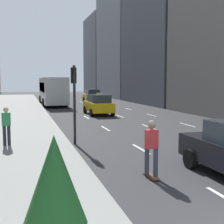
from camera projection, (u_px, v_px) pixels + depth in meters
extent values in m
cube|color=gray|center=(2.00, 111.00, 29.62)|extent=(8.00, 66.00, 0.15)
cube|color=white|center=(141.00, 149.00, 13.30)|extent=(0.12, 2.00, 0.01)
cube|color=white|center=(105.00, 128.00, 19.04)|extent=(0.12, 2.00, 0.01)
cube|color=white|center=(86.00, 117.00, 24.78)|extent=(0.12, 2.00, 0.01)
cube|color=white|center=(74.00, 110.00, 30.52)|extent=(0.12, 2.00, 0.01)
cube|color=white|center=(66.00, 106.00, 36.26)|extent=(0.12, 2.00, 0.01)
cube|color=white|center=(60.00, 102.00, 42.00)|extent=(0.12, 2.00, 0.01)
cube|color=white|center=(56.00, 100.00, 47.75)|extent=(0.12, 2.00, 0.01)
cube|color=white|center=(52.00, 98.00, 53.49)|extent=(0.12, 2.00, 0.01)
cube|color=white|center=(199.00, 145.00, 14.06)|extent=(0.12, 2.00, 0.01)
cube|color=white|center=(148.00, 127.00, 19.80)|extent=(0.12, 2.00, 0.01)
cube|color=white|center=(120.00, 116.00, 25.54)|extent=(0.12, 2.00, 0.01)
cube|color=white|center=(102.00, 110.00, 31.28)|extent=(0.12, 2.00, 0.01)
cube|color=white|center=(90.00, 105.00, 37.02)|extent=(0.12, 2.00, 0.01)
cube|color=white|center=(81.00, 102.00, 42.77)|extent=(0.12, 2.00, 0.01)
cube|color=white|center=(74.00, 99.00, 48.51)|extent=(0.12, 2.00, 0.01)
cube|color=white|center=(69.00, 97.00, 54.25)|extent=(0.12, 2.00, 0.01)
cube|color=white|center=(187.00, 125.00, 20.56)|extent=(0.12, 2.00, 0.01)
cube|color=white|center=(152.00, 115.00, 26.30)|extent=(0.12, 2.00, 0.01)
cube|color=white|center=(128.00, 109.00, 32.05)|extent=(0.12, 2.00, 0.01)
cube|color=white|center=(112.00, 105.00, 37.79)|extent=(0.12, 2.00, 0.01)
cube|color=white|center=(101.00, 102.00, 43.53)|extent=(0.12, 2.00, 0.01)
cube|color=white|center=(92.00, 99.00, 49.27)|extent=(0.12, 2.00, 0.01)
cube|color=white|center=(84.00, 97.00, 55.01)|extent=(0.12, 2.00, 0.01)
cube|color=gray|center=(123.00, 24.00, 53.82)|extent=(6.00, 15.60, 25.20)
cube|color=slate|center=(102.00, 56.00, 68.59)|extent=(6.00, 13.07, 16.72)
cube|color=yellow|center=(92.00, 97.00, 42.28)|extent=(1.80, 4.40, 0.76)
cube|color=#28333D|center=(92.00, 92.00, 41.95)|extent=(1.58, 2.29, 0.64)
cube|color=#F2E599|center=(92.00, 89.00, 41.92)|extent=(0.44, 0.20, 0.14)
cylinder|color=black|center=(84.00, 99.00, 43.38)|extent=(0.22, 0.66, 0.66)
cylinder|color=black|center=(96.00, 99.00, 43.87)|extent=(0.22, 0.66, 0.66)
cylinder|color=black|center=(88.00, 100.00, 40.76)|extent=(0.22, 0.66, 0.66)
cylinder|color=black|center=(101.00, 100.00, 41.26)|extent=(0.22, 0.66, 0.66)
cube|color=yellow|center=(98.00, 106.00, 26.76)|extent=(1.80, 4.40, 0.76)
cube|color=#28333D|center=(99.00, 98.00, 26.44)|extent=(1.58, 2.29, 0.64)
cube|color=#F2E599|center=(99.00, 94.00, 26.40)|extent=(0.44, 0.20, 0.14)
cylinder|color=black|center=(85.00, 110.00, 27.86)|extent=(0.22, 0.66, 0.66)
cylinder|color=black|center=(104.00, 109.00, 28.35)|extent=(0.22, 0.66, 0.66)
cylinder|color=black|center=(91.00, 113.00, 25.25)|extent=(0.22, 0.66, 0.66)
cylinder|color=black|center=(113.00, 112.00, 25.74)|extent=(0.22, 0.66, 0.66)
cylinder|color=black|center=(191.00, 159.00, 10.32)|extent=(0.22, 0.66, 0.66)
cube|color=#B7BCC1|center=(52.00, 90.00, 37.47)|extent=(2.50, 11.60, 2.90)
cube|color=#28333D|center=(49.00, 86.00, 42.94)|extent=(2.30, 0.12, 1.40)
cube|color=#28333D|center=(42.00, 87.00, 37.11)|extent=(0.08, 9.86, 1.10)
cube|color=yellow|center=(48.00, 80.00, 42.85)|extent=(1.50, 0.10, 0.36)
cylinder|color=black|center=(40.00, 99.00, 40.70)|extent=(0.30, 1.00, 1.00)
cylinder|color=black|center=(60.00, 99.00, 41.38)|extent=(0.30, 1.00, 1.00)
cylinder|color=black|center=(44.00, 103.00, 34.21)|extent=(0.30, 1.00, 1.00)
cylinder|color=black|center=(66.00, 102.00, 34.89)|extent=(0.30, 1.00, 1.00)
cube|color=brown|center=(151.00, 176.00, 9.39)|extent=(0.24, 0.80, 0.03)
cylinder|color=black|center=(147.00, 174.00, 9.66)|extent=(0.18, 0.05, 0.05)
cylinder|color=black|center=(155.00, 180.00, 9.12)|extent=(0.18, 0.05, 0.05)
cylinder|color=#383D51|center=(147.00, 161.00, 9.44)|extent=(0.14, 0.14, 0.84)
cylinder|color=#383D51|center=(156.00, 163.00, 9.26)|extent=(0.14, 0.14, 0.84)
cube|color=red|center=(152.00, 139.00, 9.28)|extent=(0.36, 0.22, 0.56)
sphere|color=#9E7051|center=(152.00, 126.00, 9.24)|extent=(0.22, 0.22, 0.22)
sphere|color=#B2AD9E|center=(152.00, 124.00, 9.23)|extent=(0.20, 0.20, 0.20)
cone|color=#236028|center=(55.00, 180.00, 4.77)|extent=(1.00, 1.00, 1.40)
cylinder|color=#23232D|center=(5.00, 136.00, 13.30)|extent=(0.14, 0.14, 0.86)
cylinder|color=#23232D|center=(9.00, 135.00, 13.35)|extent=(0.14, 0.14, 0.86)
cube|color=#338C4C|center=(6.00, 119.00, 13.26)|extent=(0.36, 0.22, 0.56)
sphere|color=beige|center=(6.00, 110.00, 13.22)|extent=(0.22, 0.22, 0.22)
cylinder|color=black|center=(75.00, 105.00, 14.13)|extent=(0.12, 0.12, 3.60)
cube|color=black|center=(74.00, 75.00, 14.17)|extent=(0.24, 0.20, 0.72)
sphere|color=red|center=(73.00, 70.00, 14.25)|extent=(0.14, 0.14, 0.14)
sphere|color=#4C3F14|center=(73.00, 75.00, 14.27)|extent=(0.14, 0.14, 0.14)
sphere|color=#198C2D|center=(73.00, 81.00, 14.30)|extent=(0.14, 0.14, 0.14)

